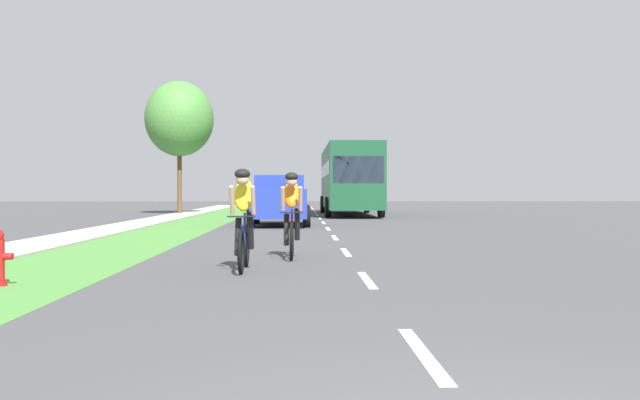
{
  "coord_description": "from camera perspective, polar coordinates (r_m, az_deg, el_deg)",
  "views": [
    {
      "loc": [
        -0.94,
        -2.71,
        1.24
      ],
      "look_at": [
        -0.23,
        20.61,
        0.93
      ],
      "focal_mm": 38.46,
      "sensor_mm": 36.0,
      "label": 1
    }
  ],
  "objects": [
    {
      "name": "lane_markings_center",
      "position": [
        26.76,
        0.28,
        -1.9
      ],
      "size": [
        0.12,
        53.49,
        0.01
      ],
      "color": "white",
      "rests_on": "ground_plane"
    },
    {
      "name": "suv_blue",
      "position": [
        24.75,
        -3.35,
        0.07
      ],
      "size": [
        2.15,
        4.7,
        1.79
      ],
      "color": "#23389E",
      "rests_on": "ground_plane"
    },
    {
      "name": "grass_verge",
      "position": [
        23.08,
        -11.6,
        -2.33
      ],
      "size": [
        2.41,
        70.0,
        0.01
      ],
      "primitive_type": "cube",
      "color": "#478438",
      "rests_on": "ground_plane"
    },
    {
      "name": "cyclist_lead",
      "position": [
        10.73,
        -6.37,
        -1.53
      ],
      "size": [
        0.42,
        1.72,
        1.58
      ],
      "color": "black",
      "rests_on": "ground_plane"
    },
    {
      "name": "street_tree_far",
      "position": [
        37.57,
        -11.62,
        6.62
      ],
      "size": [
        3.65,
        3.65,
        7.11
      ],
      "color": "brown",
      "rests_on": "ground_plane"
    },
    {
      "name": "sidewalk_concrete",
      "position": [
        23.52,
        -16.46,
        -2.29
      ],
      "size": [
        1.63,
        70.0,
        0.1
      ],
      "primitive_type": "cube",
      "color": "#B2ADA3",
      "rests_on": "ground_plane"
    },
    {
      "name": "bus_dark_green",
      "position": [
        35.85,
        2.42,
        1.93
      ],
      "size": [
        2.78,
        11.6,
        3.48
      ],
      "color": "#194C2D",
      "rests_on": "ground_plane"
    },
    {
      "name": "ground_plane",
      "position": [
        22.76,
        0.63,
        -2.37
      ],
      "size": [
        120.0,
        120.0,
        0.0
      ],
      "primitive_type": "plane",
      "color": "#424244"
    },
    {
      "name": "cyclist_trailing",
      "position": [
        12.67,
        -2.37,
        -1.18
      ],
      "size": [
        0.42,
        1.72,
        1.58
      ],
      "color": "black",
      "rests_on": "ground_plane"
    }
  ]
}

